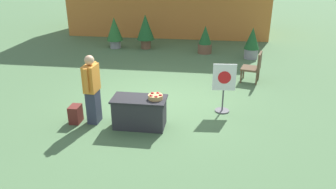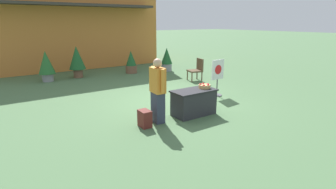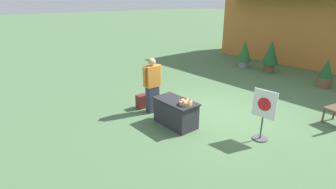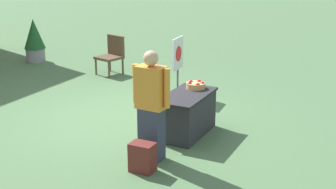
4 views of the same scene
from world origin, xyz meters
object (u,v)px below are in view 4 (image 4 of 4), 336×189
at_px(display_table, 187,114).
at_px(backpack, 142,157).
at_px(poster_board, 178,65).
at_px(potted_plant_far_right, 34,40).
at_px(person_visitor, 151,105).
at_px(apple_basket, 196,85).
at_px(patio_chair, 112,53).

xyz_separation_m(display_table, backpack, (-1.54, -0.02, -0.14)).
distance_m(poster_board, potted_plant_far_right, 5.04).
xyz_separation_m(backpack, poster_board, (3.44, 1.07, 0.47)).
distance_m(backpack, poster_board, 3.64).
bearing_deg(poster_board, backpack, -77.09).
bearing_deg(potted_plant_far_right, display_table, -117.16).
bearing_deg(poster_board, person_visitor, -76.23).
relative_size(display_table, potted_plant_far_right, 1.03).
relative_size(apple_basket, person_visitor, 0.20).
height_order(display_table, apple_basket, apple_basket).
bearing_deg(potted_plant_far_right, apple_basket, -114.24).
bearing_deg(backpack, display_table, 0.62).
height_order(person_visitor, backpack, person_visitor).
xyz_separation_m(display_table, potted_plant_far_right, (3.06, 5.96, 0.26)).
bearing_deg(patio_chair, poster_board, 80.31).
distance_m(display_table, backpack, 1.55).
bearing_deg(patio_chair, display_table, 62.83).
relative_size(poster_board, patio_chair, 1.32).
distance_m(person_visitor, poster_board, 3.17).
relative_size(apple_basket, backpack, 0.78).
distance_m(display_table, apple_basket, 0.55).
bearing_deg(poster_board, potted_plant_far_right, 162.34).
xyz_separation_m(patio_chair, potted_plant_far_right, (0.17, 2.64, 0.10)).
xyz_separation_m(apple_basket, backpack, (-1.92, -0.02, -0.55)).
height_order(person_visitor, potted_plant_far_right, person_visitor).
distance_m(patio_chair, potted_plant_far_right, 2.64).
height_order(apple_basket, patio_chair, patio_chair).
height_order(apple_basket, backpack, apple_basket).
bearing_deg(person_visitor, display_table, 0.00).
relative_size(display_table, apple_basket, 3.76).
relative_size(person_visitor, patio_chair, 1.72).
distance_m(display_table, poster_board, 2.20).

